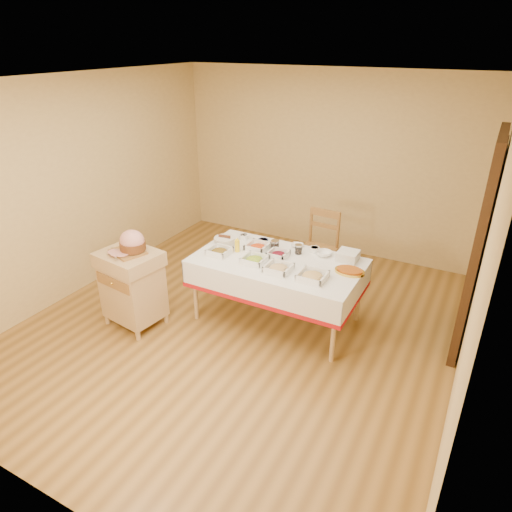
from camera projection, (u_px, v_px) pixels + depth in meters
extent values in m
plane|color=olive|center=(241.00, 325.00, 5.17)|extent=(5.00, 5.00, 0.00)
plane|color=white|center=(237.00, 81.00, 4.04)|extent=(5.00, 5.00, 0.00)
plane|color=tan|center=(326.00, 163.00, 6.59)|extent=(4.50, 0.00, 4.50)
plane|color=tan|center=(21.00, 355.00, 2.62)|extent=(4.50, 0.00, 4.50)
plane|color=tan|center=(80.00, 187.00, 5.57)|extent=(0.00, 5.00, 5.00)
plane|color=tan|center=(482.00, 265.00, 3.65)|extent=(0.00, 5.00, 5.00)
cube|color=black|center=(479.00, 251.00, 4.49)|extent=(0.06, 0.90, 2.10)
cube|color=#3C2413|center=(472.00, 271.00, 4.10)|extent=(0.08, 0.10, 2.10)
cube|color=#3C2413|center=(481.00, 233.00, 4.90)|extent=(0.08, 0.10, 2.10)
cube|color=#3C2413|center=(503.00, 137.00, 4.02)|extent=(0.08, 1.10, 0.10)
cube|color=tan|center=(277.00, 263.00, 4.97)|extent=(1.80, 1.00, 0.04)
cylinder|color=tan|center=(195.00, 292.00, 5.14)|extent=(0.05, 0.05, 0.71)
cylinder|color=tan|center=(233.00, 262.00, 5.81)|extent=(0.05, 0.05, 0.71)
cylinder|color=tan|center=(334.00, 332.00, 4.45)|extent=(0.05, 0.05, 0.71)
cylinder|color=tan|center=(359.00, 293.00, 5.11)|extent=(0.05, 0.05, 0.71)
cube|color=white|center=(278.00, 261.00, 4.95)|extent=(1.82, 1.02, 0.01)
cube|color=tan|center=(133.00, 291.00, 5.04)|extent=(0.64, 0.55, 0.62)
cube|color=tan|center=(129.00, 259.00, 4.87)|extent=(0.69, 0.60, 0.16)
cube|color=olive|center=(115.00, 284.00, 4.75)|extent=(0.52, 0.08, 0.12)
sphere|color=gold|center=(114.00, 284.00, 4.74)|extent=(0.03, 0.03, 0.03)
cylinder|color=tan|center=(107.00, 322.00, 5.14)|extent=(0.05, 0.05, 0.10)
cylinder|color=tan|center=(132.00, 304.00, 5.47)|extent=(0.05, 0.05, 0.10)
cylinder|color=tan|center=(142.00, 334.00, 4.92)|extent=(0.05, 0.05, 0.10)
cylinder|color=tan|center=(167.00, 316.00, 5.25)|extent=(0.05, 0.05, 0.10)
cube|color=olive|center=(317.00, 251.00, 5.81)|extent=(0.47, 0.45, 0.03)
cylinder|color=olive|center=(296.00, 270.00, 5.86)|extent=(0.04, 0.04, 0.47)
cylinder|color=olive|center=(309.00, 259.00, 6.16)|extent=(0.04, 0.04, 0.47)
cylinder|color=olive|center=(323.00, 278.00, 5.69)|extent=(0.04, 0.04, 0.47)
cylinder|color=olive|center=(335.00, 266.00, 5.98)|extent=(0.04, 0.04, 0.47)
cylinder|color=olive|center=(311.00, 226.00, 5.94)|extent=(0.04, 0.04, 0.51)
cylinder|color=olive|center=(338.00, 232.00, 5.76)|extent=(0.04, 0.04, 0.51)
cube|color=olive|center=(325.00, 213.00, 5.76)|extent=(0.40, 0.06, 0.09)
cube|color=olive|center=(128.00, 252.00, 4.83)|extent=(0.36, 0.28, 0.02)
ellipsoid|color=#D9948C|center=(132.00, 240.00, 4.78)|extent=(0.27, 0.24, 0.23)
cylinder|color=brown|center=(133.00, 246.00, 4.81)|extent=(0.27, 0.27, 0.09)
cube|color=silver|center=(115.00, 255.00, 4.73)|extent=(0.23, 0.10, 0.00)
cylinder|color=silver|center=(120.00, 250.00, 4.81)|extent=(0.26, 0.08, 0.01)
cube|color=white|center=(219.00, 253.00, 5.09)|extent=(0.24, 0.24, 0.01)
ellipsoid|color=#A62013|center=(219.00, 252.00, 5.08)|extent=(0.18, 0.18, 0.06)
cylinder|color=silver|center=(222.00, 253.00, 5.04)|extent=(0.14, 0.01, 0.10)
cube|color=white|center=(254.00, 262.00, 4.90)|extent=(0.24, 0.24, 0.01)
ellipsoid|color=yellow|center=(254.00, 260.00, 4.89)|extent=(0.19, 0.19, 0.06)
cylinder|color=silver|center=(258.00, 262.00, 4.85)|extent=(0.14, 0.01, 0.10)
cube|color=white|center=(278.00, 271.00, 4.72)|extent=(0.26, 0.26, 0.01)
ellipsoid|color=tan|center=(278.00, 268.00, 4.71)|extent=(0.20, 0.20, 0.07)
cylinder|color=silver|center=(282.00, 270.00, 4.66)|extent=(0.14, 0.01, 0.10)
cube|color=white|center=(312.00, 278.00, 4.56)|extent=(0.27, 0.27, 0.01)
ellipsoid|color=tan|center=(312.00, 276.00, 4.55)|extent=(0.21, 0.21, 0.07)
cylinder|color=silver|center=(317.00, 279.00, 4.50)|extent=(0.14, 0.01, 0.10)
cube|color=white|center=(258.00, 249.00, 5.19)|extent=(0.24, 0.24, 0.02)
ellipsoid|color=red|center=(258.00, 247.00, 5.18)|extent=(0.18, 0.18, 0.06)
cylinder|color=silver|center=(261.00, 249.00, 5.13)|extent=(0.16, 0.01, 0.11)
cube|color=white|center=(278.00, 256.00, 5.02)|extent=(0.21, 0.21, 0.01)
ellipsoid|color=#5C0B1B|center=(278.00, 255.00, 5.02)|extent=(0.16, 0.16, 0.06)
cylinder|color=silver|center=(281.00, 256.00, 4.98)|extent=(0.14, 0.01, 0.10)
cylinder|color=white|center=(244.00, 237.00, 5.47)|extent=(0.12, 0.12, 0.05)
cylinder|color=black|center=(244.00, 235.00, 5.46)|extent=(0.09, 0.09, 0.02)
cylinder|color=navy|center=(263.00, 242.00, 5.34)|extent=(0.12, 0.12, 0.05)
cylinder|color=#5C0B1B|center=(263.00, 240.00, 5.33)|extent=(0.10, 0.10, 0.02)
cylinder|color=white|center=(315.00, 250.00, 5.14)|extent=(0.11, 0.11, 0.05)
cylinder|color=red|center=(315.00, 248.00, 5.13)|extent=(0.09, 0.09, 0.02)
imported|color=white|center=(297.00, 245.00, 5.26)|extent=(0.16, 0.16, 0.03)
imported|color=white|center=(324.00, 253.00, 5.04)|extent=(0.22, 0.22, 0.05)
cylinder|color=silver|center=(275.00, 246.00, 5.16)|extent=(0.09, 0.09, 0.11)
cylinder|color=silver|center=(275.00, 241.00, 5.13)|extent=(0.10, 0.10, 0.01)
cylinder|color=black|center=(275.00, 247.00, 5.17)|extent=(0.08, 0.08, 0.08)
cylinder|color=silver|center=(298.00, 250.00, 5.08)|extent=(0.08, 0.08, 0.10)
cylinder|color=silver|center=(299.00, 245.00, 5.06)|extent=(0.09, 0.09, 0.01)
cylinder|color=black|center=(298.00, 251.00, 5.09)|extent=(0.07, 0.07, 0.07)
cylinder|color=yellow|center=(237.00, 246.00, 5.12)|extent=(0.06, 0.06, 0.14)
cone|color=yellow|center=(237.00, 239.00, 5.09)|extent=(0.04, 0.04, 0.03)
cylinder|color=silver|center=(225.00, 241.00, 5.31)|extent=(0.25, 0.25, 0.09)
cube|color=white|center=(348.00, 260.00, 4.95)|extent=(0.22, 0.22, 0.01)
cube|color=white|center=(348.00, 259.00, 4.94)|extent=(0.22, 0.22, 0.01)
cube|color=white|center=(348.00, 257.00, 4.94)|extent=(0.22, 0.22, 0.01)
cube|color=white|center=(348.00, 256.00, 4.93)|extent=(0.22, 0.22, 0.01)
cube|color=white|center=(348.00, 255.00, 4.93)|extent=(0.22, 0.22, 0.01)
cube|color=white|center=(348.00, 254.00, 4.92)|extent=(0.22, 0.22, 0.01)
cube|color=white|center=(348.00, 253.00, 4.92)|extent=(0.22, 0.22, 0.01)
cube|color=white|center=(348.00, 252.00, 4.91)|extent=(0.22, 0.22, 0.01)
ellipsoid|color=gold|center=(350.00, 271.00, 4.69)|extent=(0.31, 0.22, 0.03)
ellipsoid|color=#AD5212|center=(350.00, 270.00, 4.68)|extent=(0.27, 0.19, 0.03)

